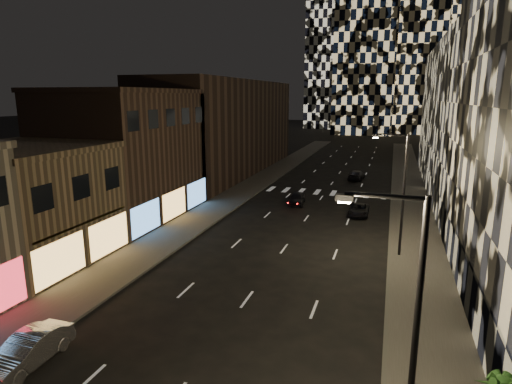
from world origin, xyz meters
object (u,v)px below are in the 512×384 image
Objects in this scene: car_silver_parked at (28,350)px; car_dark_rightlane at (359,210)px; car_dark_midlane at (297,198)px; car_dark_oncoming at (357,175)px; streetlight_near at (408,323)px; streetlight_far at (401,186)px.

car_silver_parked is 1.05× the size of car_dark_rightlane.
car_dark_rightlane is at bearing -25.35° from car_dark_midlane.
streetlight_near is at bearing 102.96° from car_dark_oncoming.
car_silver_parked is at bearing -104.68° from car_dark_midlane.
streetlight_near is at bearing -90.00° from streetlight_far.
car_silver_parked reaches higher than car_dark_rightlane.
car_silver_parked is (-15.55, 1.08, -4.64)m from streetlight_near.
streetlight_far is at bearing 107.02° from car_dark_oncoming.
car_silver_parked is 1.08× the size of car_dark_midlane.
streetlight_far reaches higher than car_dark_rightlane.
streetlight_near is 50.31m from car_dark_oncoming.
car_dark_oncoming is (5.08, 16.76, -0.02)m from car_dark_midlane.
car_dark_rightlane is at bearing 108.61° from streetlight_far.
streetlight_far is at bearing -56.91° from car_dark_midlane.
streetlight_near is 2.18× the size of car_dark_rightlane.
car_dark_midlane is (-10.45, 33.04, -4.67)m from streetlight_near.
car_dark_oncoming is (-5.37, 49.80, -4.69)m from streetlight_near.
car_dark_rightlane is (-3.56, 30.57, -4.78)m from streetlight_near.
streetlight_far is 24.93m from car_silver_parked.
streetlight_far reaches higher than car_silver_parked.
car_dark_oncoming is at bearing 77.00° from car_silver_parked.
car_dark_midlane is 17.51m from car_dark_oncoming.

